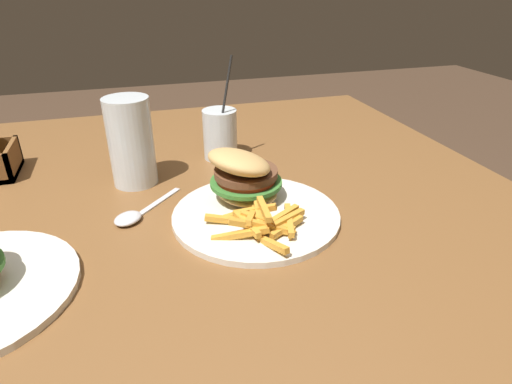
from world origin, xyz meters
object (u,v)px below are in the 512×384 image
Objects in this scene: meal_plate_near at (249,194)px; juice_glass at (220,136)px; beer_glass at (131,145)px; spoon at (132,216)px.

juice_glass is at bearing -1.21° from meal_plate_near.
meal_plate_near is 0.24m from beer_glass.
juice_glass is 1.71× the size of spoon.
meal_plate_near is 1.66× the size of beer_glass.
beer_glass is 0.19m from juice_glass.
spoon is at bearing 174.38° from beer_glass.
meal_plate_near reaches higher than spoon.
juice_glass reaches higher than meal_plate_near.
beer_glass is at bearing -141.87° from spoon.
beer_glass is 0.76× the size of juice_glass.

